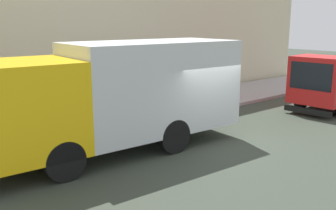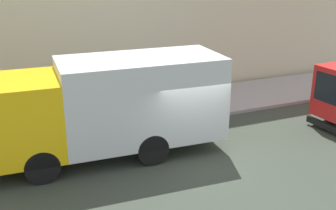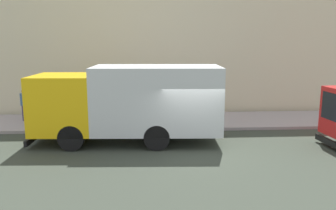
{
  "view_description": "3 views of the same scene",
  "coord_description": "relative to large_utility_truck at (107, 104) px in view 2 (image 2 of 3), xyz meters",
  "views": [
    {
      "loc": [
        -8.02,
        8.45,
        3.89
      ],
      "look_at": [
        1.18,
        0.85,
        1.21
      ],
      "focal_mm": 40.02,
      "sensor_mm": 36.0,
      "label": 1
    },
    {
      "loc": [
        -11.04,
        5.69,
        6.25
      ],
      "look_at": [
        1.71,
        0.26,
        1.36
      ],
      "focal_mm": 43.92,
      "sensor_mm": 36.0,
      "label": 2
    },
    {
      "loc": [
        -12.99,
        1.81,
        4.32
      ],
      "look_at": [
        1.56,
        0.93,
        1.58
      ],
      "focal_mm": 36.49,
      "sensor_mm": 36.0,
      "label": 3
    }
  ],
  "objects": [
    {
      "name": "ground",
      "position": [
        -1.35,
        -2.58,
        -1.82
      ],
      "size": [
        80.0,
        80.0,
        0.0
      ],
      "primitive_type": "plane",
      "color": "#363D33"
    },
    {
      "name": "sidewalk",
      "position": [
        3.55,
        -2.58,
        -1.75
      ],
      "size": [
        3.8,
        30.0,
        0.15
      ],
      "primitive_type": "cube",
      "color": "#A29999",
      "rests_on": "ground"
    },
    {
      "name": "large_utility_truck",
      "position": [
        0.0,
        0.0,
        0.0
      ],
      "size": [
        2.94,
        8.05,
        3.29
      ],
      "rotation": [
        0.0,
        0.0,
        -0.05
      ],
      "color": "yellow",
      "rests_on": "ground"
    },
    {
      "name": "street_sign_post",
      "position": [
        2.02,
        -1.47,
        -0.08
      ],
      "size": [
        0.44,
        0.08,
        2.72
      ],
      "color": "#4C5156",
      "rests_on": "sidewalk"
    }
  ]
}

